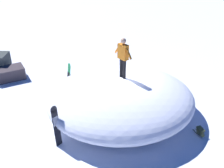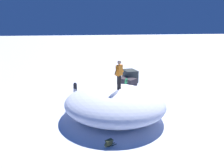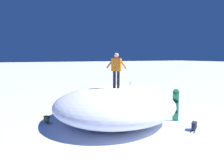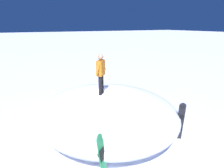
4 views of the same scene
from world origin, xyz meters
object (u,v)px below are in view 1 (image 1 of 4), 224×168
snowboarder_standing (123,55)px  backpack_near (200,132)px  snowboard_primary_upright (56,125)px  backpack_far (77,80)px  snowboard_secondary_upright (69,79)px

snowboarder_standing → backpack_near: 4.26m
snowboard_primary_upright → backpack_far: 5.01m
snowboarder_standing → backpack_far: size_ratio=2.57×
backpack_far → snowboard_secondary_upright: bearing=-93.2°
snowboarder_standing → snowboard_secondary_upright: size_ratio=1.02×
snowboard_primary_upright → snowboard_secondary_upright: 3.71m
backpack_near → snowboard_secondary_upright: bearing=156.9°
backpack_near → backpack_far: (-5.81, 3.78, 0.02)m
snowboard_secondary_upright → snowboarder_standing: bearing=-24.0°
snowboarder_standing → backpack_far: snowboarder_standing is taller
snowboarder_standing → snowboard_secondary_upright: snowboarder_standing is taller
backpack_near → snowboard_primary_upright: bearing=-167.8°
snowboard_secondary_upright → backpack_near: snowboard_secondary_upright is taller
snowboard_secondary_upright → backpack_far: snowboard_secondary_upright is taller
snowboard_primary_upright → snowboard_secondary_upright: snowboard_secondary_upright is taller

